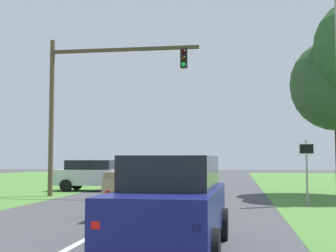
# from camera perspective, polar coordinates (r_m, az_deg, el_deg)

# --- Properties ---
(ground_plane) EXTENTS (120.00, 120.00, 0.00)m
(ground_plane) POSITION_cam_1_polar(r_m,az_deg,el_deg) (14.53, -5.38, -11.39)
(ground_plane) COLOR #424244
(red_suv_near) EXTENTS (2.18, 4.91, 1.92)m
(red_suv_near) POSITION_cam_1_polar(r_m,az_deg,el_deg) (9.35, 0.54, -9.32)
(red_suv_near) COLOR navy
(red_suv_near) RESTS_ON ground_plane
(pickup_truck_lead) EXTENTS (2.41, 5.69, 1.94)m
(pickup_truck_lead) POSITION_cam_1_polar(r_m,az_deg,el_deg) (15.88, -2.51, -7.21)
(pickup_truck_lead) COLOR tan
(pickup_truck_lead) RESTS_ON ground_plane
(traffic_light) EXTENTS (7.50, 0.40, 7.78)m
(traffic_light) POSITION_cam_1_polar(r_m,az_deg,el_deg) (22.88, -9.84, 4.23)
(traffic_light) COLOR brown
(traffic_light) RESTS_ON ground_plane
(keep_moving_sign) EXTENTS (0.60, 0.09, 2.58)m
(keep_moving_sign) POSITION_cam_1_polar(r_m,az_deg,el_deg) (18.72, 16.93, -4.52)
(keep_moving_sign) COLOR gray
(keep_moving_sign) RESTS_ON ground_plane
(crossing_suv_far) EXTENTS (4.34, 2.10, 1.75)m
(crossing_suv_far) POSITION_cam_1_polar(r_m,az_deg,el_deg) (26.55, -9.29, -6.01)
(crossing_suv_far) COLOR silver
(crossing_suv_far) RESTS_ON ground_plane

